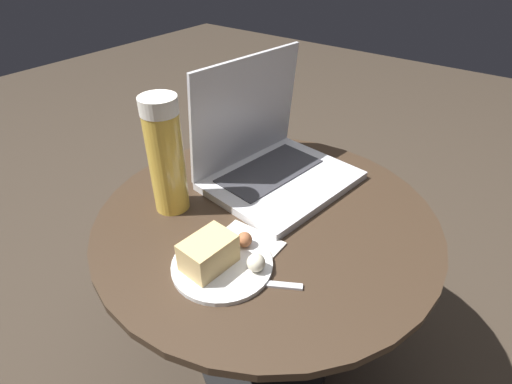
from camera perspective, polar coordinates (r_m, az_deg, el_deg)
name	(u,v)px	position (r m, az deg, el deg)	size (l,w,h in m)	color
ground_plane	(264,353)	(1.21, 1.12, -21.99)	(6.00, 6.00, 0.00)	#382D23
table	(266,254)	(0.92, 1.39, -8.84)	(0.72, 0.72, 0.49)	black
napkin	(233,257)	(0.75, -3.33, -9.27)	(0.18, 0.13, 0.00)	silver
laptop	(270,157)	(0.94, 1.94, 4.99)	(0.36, 0.30, 0.28)	silver
beer_glass	(166,156)	(0.82, -12.77, 5.06)	(0.07, 0.07, 0.25)	gold
snack_plate	(218,258)	(0.72, -5.43, -9.37)	(0.18, 0.18, 0.07)	white
fork	(235,281)	(0.71, -2.98, -12.56)	(0.12, 0.18, 0.01)	silver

